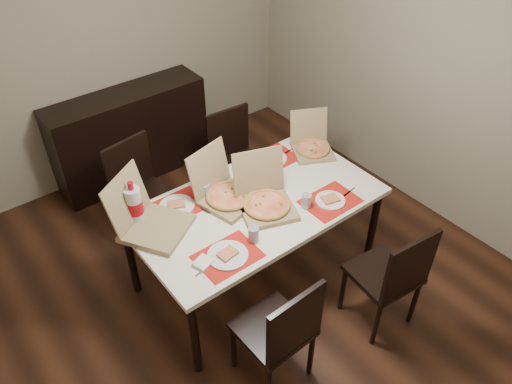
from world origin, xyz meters
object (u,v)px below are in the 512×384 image
(chair_near_right, at_px, (392,275))
(soda_bottle, at_px, (135,206))
(dining_table, at_px, (256,210))
(pizza_box_center, at_px, (265,201))
(dip_bowl, at_px, (256,180))
(chair_far_left, at_px, (141,189))
(chair_far_right, at_px, (235,156))
(chair_near_left, at_px, (281,331))
(sideboard, at_px, (131,135))

(chair_near_right, relative_size, soda_bottle, 2.72)
(dining_table, relative_size, soda_bottle, 5.26)
(pizza_box_center, height_order, dip_bowl, pizza_box_center)
(dip_bowl, bearing_deg, chair_far_left, 129.94)
(chair_far_left, distance_m, dip_bowl, 1.00)
(chair_far_left, xyz_separation_m, chair_far_right, (0.89, -0.10, 0.00))
(chair_far_left, xyz_separation_m, dip_bowl, (0.62, -0.74, 0.25))
(chair_far_right, bearing_deg, chair_near_left, -117.63)
(chair_far_right, distance_m, pizza_box_center, 1.04)
(pizza_box_center, height_order, soda_bottle, pizza_box_center)
(sideboard, bearing_deg, chair_near_left, -96.98)
(sideboard, bearing_deg, chair_far_left, -111.55)
(sideboard, bearing_deg, dining_table, -86.11)
(chair_far_right, bearing_deg, sideboard, 118.93)
(sideboard, distance_m, dip_bowl, 1.68)
(chair_far_right, bearing_deg, pizza_box_center, -113.50)
(dining_table, relative_size, chair_near_right, 1.94)
(dining_table, bearing_deg, chair_far_right, 63.38)
(dining_table, height_order, chair_far_left, chair_far_left)
(dining_table, height_order, chair_far_right, chair_far_right)
(dining_table, bearing_deg, chair_near_right, -65.11)
(chair_near_left, xyz_separation_m, chair_far_right, (0.87, 1.65, 0.00))
(sideboard, height_order, soda_bottle, soda_bottle)
(chair_far_right, bearing_deg, chair_near_right, -89.43)
(chair_near_left, relative_size, pizza_box_center, 1.81)
(chair_near_right, relative_size, pizza_box_center, 1.81)
(soda_bottle, bearing_deg, sideboard, 66.42)
(chair_far_right, bearing_deg, dip_bowl, -112.51)
(dining_table, relative_size, chair_near_left, 1.94)
(chair_near_right, xyz_separation_m, dip_bowl, (-0.28, 1.14, 0.25))
(dining_table, xyz_separation_m, pizza_box_center, (0.02, -0.08, 0.12))
(soda_bottle, bearing_deg, chair_far_left, 63.53)
(chair_far_left, xyz_separation_m, pizza_box_center, (0.49, -1.02, 0.30))
(chair_near_right, xyz_separation_m, chair_far_right, (-0.02, 1.78, 0.00))
(chair_far_right, xyz_separation_m, dip_bowl, (-0.27, -0.64, 0.25))
(chair_near_left, height_order, chair_far_left, same)
(chair_near_left, relative_size, soda_bottle, 2.72)
(chair_near_right, height_order, chair_far_right, same)
(sideboard, bearing_deg, soda_bottle, -113.58)
(dining_table, xyz_separation_m, chair_near_right, (0.44, -0.94, -0.17))
(chair_far_right, distance_m, dip_bowl, 0.74)
(dip_bowl, distance_m, soda_bottle, 0.94)
(sideboard, relative_size, pizza_box_center, 2.92)
(sideboard, bearing_deg, chair_near_right, -78.52)
(chair_near_right, xyz_separation_m, pizza_box_center, (-0.42, 0.86, 0.30))
(chair_far_right, distance_m, soda_bottle, 1.34)
(soda_bottle, bearing_deg, chair_near_right, -46.94)
(dip_bowl, bearing_deg, dining_table, -128.12)
(pizza_box_center, bearing_deg, soda_bottle, 151.72)
(pizza_box_center, bearing_deg, dip_bowl, 64.24)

